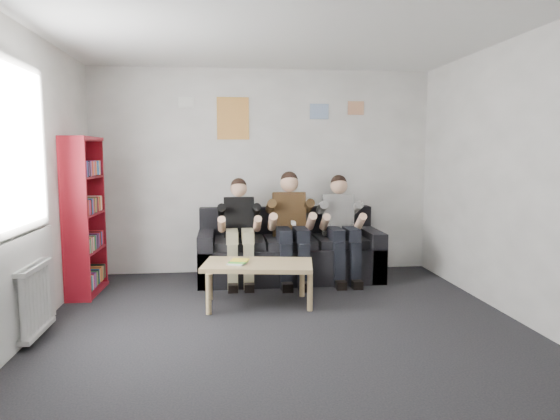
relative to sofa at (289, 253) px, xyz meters
name	(u,v)px	position (x,y,z in m)	size (l,w,h in m)	color
room_shell	(287,183)	(-0.29, -2.07, 1.03)	(5.00, 5.00, 5.00)	black
sofa	(289,253)	(0.00, 0.00, 0.00)	(2.28, 0.93, 0.88)	black
bookshelf	(86,216)	(-2.38, -0.44, 0.57)	(0.27, 0.80, 1.78)	maroon
coffee_table	(258,268)	(-0.47, -1.12, 0.08)	(1.13, 0.62, 0.45)	tan
game_cases	(238,262)	(-0.68, -1.15, 0.16)	(0.21, 0.18, 0.04)	silver
person_left	(240,231)	(-0.64, -0.20, 0.34)	(0.37, 0.80, 1.29)	black
person_middle	(291,228)	(0.00, -0.21, 0.37)	(0.41, 0.89, 1.37)	#4C3219
person_right	(341,228)	(0.64, -0.20, 0.35)	(0.39, 0.84, 1.32)	white
radiator	(36,299)	(-2.44, -1.87, 0.03)	(0.10, 0.64, 0.60)	silver
window	(22,221)	(-2.51, -1.87, 0.71)	(0.05, 1.30, 2.36)	white
poster_large	(233,118)	(-0.69, 0.42, 1.73)	(0.42, 0.01, 0.55)	gold
poster_blue	(319,111)	(0.46, 0.42, 1.83)	(0.25, 0.01, 0.20)	#3D7CD0
poster_pink	(356,108)	(0.96, 0.42, 1.88)	(0.22, 0.01, 0.18)	#C13C80
poster_sign	(186,102)	(-1.29, 0.42, 1.93)	(0.20, 0.01, 0.14)	white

